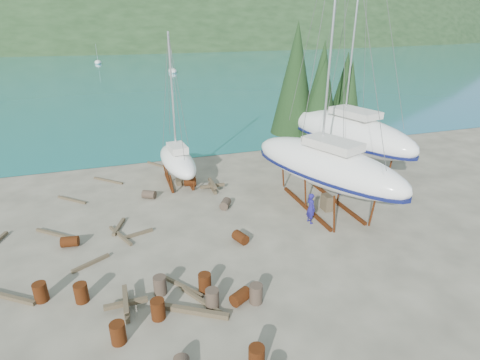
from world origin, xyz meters
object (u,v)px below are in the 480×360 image
object	(u,v)px
large_sailboat_near	(325,165)
small_sailboat_shore	(177,161)
large_sailboat_far	(348,132)
worker	(311,208)

from	to	relation	value
large_sailboat_near	small_sailboat_shore	distance (m)	10.94
large_sailboat_far	worker	xyz separation A→B (m)	(-6.95, -7.09, -2.26)
large_sailboat_far	small_sailboat_shore	xyz separation A→B (m)	(-13.46, 1.64, -1.45)
large_sailboat_near	small_sailboat_shore	size ratio (longest dim) A/B	1.69
large_sailboat_near	worker	distance (m)	3.18
large_sailboat_far	small_sailboat_shore	distance (m)	13.63
small_sailboat_shore	worker	size ratio (longest dim) A/B	5.58
large_sailboat_far	worker	bearing A→B (deg)	-148.74
large_sailboat_far	worker	size ratio (longest dim) A/B	10.25
small_sailboat_shore	worker	distance (m)	10.91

